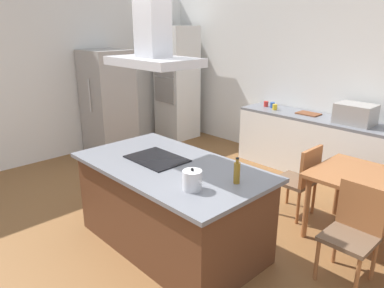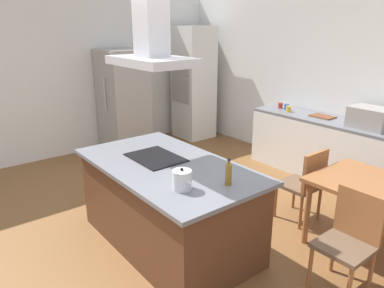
% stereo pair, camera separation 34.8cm
% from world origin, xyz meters
% --- Properties ---
extents(ground, '(16.00, 16.00, 0.00)m').
position_xyz_m(ground, '(0.00, 1.50, 0.00)').
color(ground, brown).
extents(wall_back, '(7.20, 0.10, 2.70)m').
position_xyz_m(wall_back, '(0.00, 3.25, 1.35)').
color(wall_back, white).
rests_on(wall_back, ground).
extents(wall_left, '(0.10, 8.80, 2.70)m').
position_xyz_m(wall_left, '(-3.45, 1.00, 1.35)').
color(wall_left, white).
rests_on(wall_left, ground).
extents(kitchen_island, '(2.01, 1.13, 0.90)m').
position_xyz_m(kitchen_island, '(0.00, 0.00, 0.45)').
color(kitchen_island, '#59331E').
rests_on(kitchen_island, ground).
extents(cooktop, '(0.60, 0.44, 0.01)m').
position_xyz_m(cooktop, '(-0.21, 0.00, 0.91)').
color(cooktop, black).
rests_on(cooktop, kitchen_island).
extents(tea_kettle, '(0.22, 0.17, 0.20)m').
position_xyz_m(tea_kettle, '(0.56, -0.23, 0.99)').
color(tea_kettle, silver).
rests_on(tea_kettle, kitchen_island).
extents(olive_oil_bottle, '(0.06, 0.06, 0.24)m').
position_xyz_m(olive_oil_bottle, '(0.74, 0.14, 1.00)').
color(olive_oil_bottle, olive).
rests_on(olive_oil_bottle, kitchen_island).
extents(back_counter, '(2.63, 0.62, 0.90)m').
position_xyz_m(back_counter, '(0.12, 2.88, 0.45)').
color(back_counter, white).
rests_on(back_counter, ground).
extents(countertop_microwave, '(0.50, 0.38, 0.28)m').
position_xyz_m(countertop_microwave, '(0.59, 2.88, 1.04)').
color(countertop_microwave, '#9E9993').
rests_on(countertop_microwave, back_counter).
extents(coffee_mug_red, '(0.08, 0.08, 0.09)m').
position_xyz_m(coffee_mug_red, '(-0.93, 2.92, 0.95)').
color(coffee_mug_red, red).
rests_on(coffee_mug_red, back_counter).
extents(coffee_mug_blue, '(0.08, 0.08, 0.09)m').
position_xyz_m(coffee_mug_blue, '(-0.80, 2.92, 0.95)').
color(coffee_mug_blue, '#2D56B2').
rests_on(coffee_mug_blue, back_counter).
extents(coffee_mug_yellow, '(0.08, 0.08, 0.09)m').
position_xyz_m(coffee_mug_yellow, '(-0.68, 2.81, 0.95)').
color(coffee_mug_yellow, gold).
rests_on(coffee_mug_yellow, back_counter).
extents(cutting_board, '(0.34, 0.24, 0.02)m').
position_xyz_m(cutting_board, '(-0.14, 2.93, 0.91)').
color(cutting_board, brown).
rests_on(cutting_board, back_counter).
extents(wall_oven_stack, '(0.70, 0.66, 2.20)m').
position_xyz_m(wall_oven_stack, '(-2.90, 2.65, 1.10)').
color(wall_oven_stack, white).
rests_on(wall_oven_stack, ground).
extents(refrigerator, '(0.80, 0.73, 1.82)m').
position_xyz_m(refrigerator, '(-2.98, 1.11, 0.91)').
color(refrigerator, '#9E9993').
rests_on(refrigerator, ground).
extents(chair_at_left_end, '(0.42, 0.42, 0.89)m').
position_xyz_m(chair_at_left_end, '(0.61, 1.50, 0.51)').
color(chair_at_left_end, brown).
rests_on(chair_at_left_end, ground).
extents(chair_facing_island, '(0.42, 0.42, 0.89)m').
position_xyz_m(chair_facing_island, '(1.53, 0.84, 0.51)').
color(chair_facing_island, brown).
rests_on(chair_facing_island, ground).
extents(range_hood, '(0.90, 0.55, 0.78)m').
position_xyz_m(range_hood, '(-0.21, 0.00, 2.10)').
color(range_hood, '#ADADB2').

